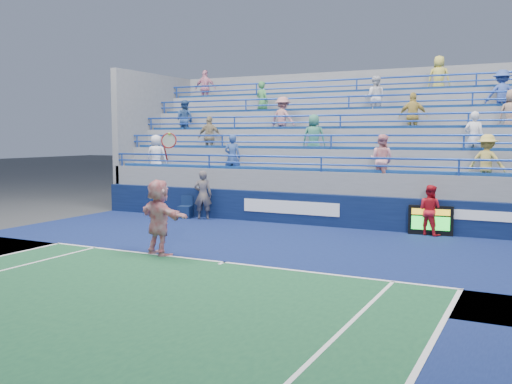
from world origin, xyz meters
The scene contains 8 objects.
ground centered at (0.00, 0.00, 0.00)m, with size 120.00×120.00×0.00m, color #333538.
sponsor_wall centered at (0.00, 6.50, 0.55)m, with size 18.00×0.32×1.10m.
bleacher_stand centered at (0.00, 10.27, 1.55)m, with size 18.00×5.60×6.13m.
serve_speed_board centered at (3.78, 6.25, 0.47)m, with size 1.35×0.29×0.93m.
judge_chair centered at (-5.11, 5.96, 0.27)m, with size 0.55×0.56×0.83m.
tennis_player centered at (-1.98, 0.08, 0.99)m, with size 1.92×1.15×3.16m.
line_judge centered at (-4.34, 5.98, 0.91)m, with size 0.66×0.44×1.82m, color #151E3C.
ball_girl centered at (3.74, 6.24, 0.79)m, with size 0.77×0.60×1.57m, color red.
Camera 1 is at (6.80, -11.78, 3.06)m, focal length 40.00 mm.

